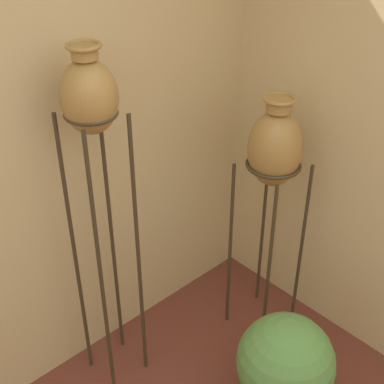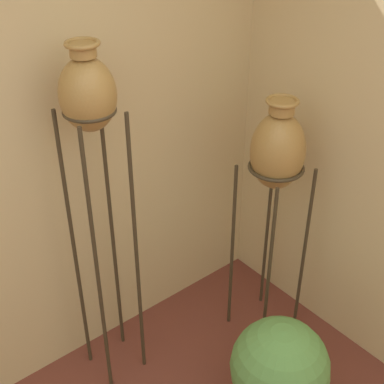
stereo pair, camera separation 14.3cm
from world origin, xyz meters
TOP-DOWN VIEW (x-y plane):
  - vase_stand_tall at (0.63, 1.59)m, footprint 0.25×0.25m
  - vase_stand_medium at (1.50, 1.27)m, footprint 0.31×0.31m
  - potted_plant at (1.06, 0.75)m, footprint 0.49×0.49m

SIDE VIEW (x-z plane):
  - potted_plant at x=1.06m, z-range 0.03..0.68m
  - vase_stand_medium at x=1.50m, z-range 0.45..1.97m
  - vase_stand_tall at x=0.63m, z-range 0.63..2.52m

